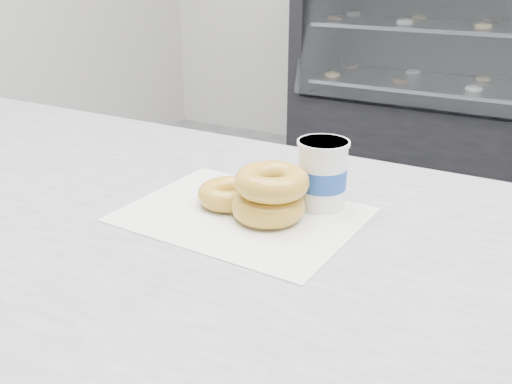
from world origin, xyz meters
TOP-DOWN VIEW (x-y plane):
  - wax_paper at (-0.15, -0.56)m, footprint 0.35×0.28m
  - donut_single at (-0.19, -0.54)m, footprint 0.11×0.11m
  - donut_stack at (-0.11, -0.55)m, footprint 0.12×0.11m
  - coffee_cup at (-0.06, -0.47)m, footprint 0.09×0.09m

SIDE VIEW (x-z plane):
  - wax_paper at x=-0.15m, z-range 0.90..0.90m
  - donut_single at x=-0.19m, z-range 0.90..0.94m
  - donut_stack at x=-0.11m, z-range 0.90..0.98m
  - coffee_cup at x=-0.06m, z-range 0.90..1.01m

